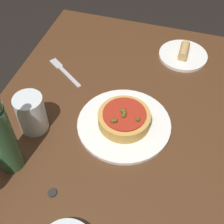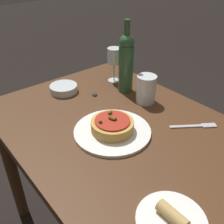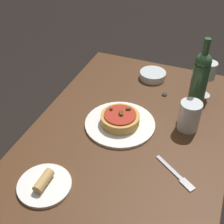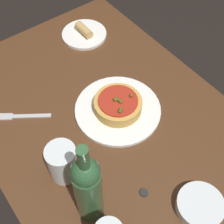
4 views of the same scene
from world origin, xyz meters
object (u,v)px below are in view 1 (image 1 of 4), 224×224
(fork, at_px, (64,71))
(dining_table, at_px, (109,141))
(dinner_plate, at_px, (124,124))
(water_cup, at_px, (31,114))
(side_plate, at_px, (183,54))
(bottle_cap, at_px, (52,193))
(pizza, at_px, (124,118))

(fork, bearing_deg, dining_table, 178.11)
(dinner_plate, distance_m, fork, 0.33)
(water_cup, height_order, side_plate, water_cup)
(bottle_cap, bearing_deg, pizza, 156.61)
(dinner_plate, relative_size, pizza, 1.81)
(side_plate, bearing_deg, fork, -62.39)
(dinner_plate, distance_m, water_cup, 0.29)
(dinner_plate, relative_size, bottle_cap, 12.24)
(bottle_cap, bearing_deg, side_plate, 159.79)
(dining_table, xyz_separation_m, bottle_cap, (0.28, -0.07, 0.12))
(dining_table, bearing_deg, side_plate, 155.41)
(dining_table, relative_size, dinner_plate, 3.84)
(dining_table, height_order, bottle_cap, bottle_cap)
(dining_table, distance_m, dinner_plate, 0.13)
(pizza, bearing_deg, side_plate, 162.13)
(water_cup, bearing_deg, dinner_plate, 108.09)
(fork, relative_size, side_plate, 0.88)
(water_cup, height_order, bottle_cap, water_cup)
(side_plate, bearing_deg, dinner_plate, -17.87)
(dinner_plate, xyz_separation_m, bottle_cap, (0.28, -0.12, -0.00))
(bottle_cap, bearing_deg, dinner_plate, 156.62)
(dinner_plate, relative_size, water_cup, 2.32)
(dinner_plate, height_order, water_cup, water_cup)
(water_cup, bearing_deg, dining_table, 113.18)
(dining_table, height_order, side_plate, side_plate)
(dinner_plate, height_order, side_plate, side_plate)
(dining_table, xyz_separation_m, fork, (-0.17, -0.23, 0.12))
(dining_table, relative_size, bottle_cap, 46.98)
(dining_table, relative_size, water_cup, 8.90)
(water_cup, relative_size, side_plate, 0.69)
(dinner_plate, relative_size, side_plate, 1.59)
(water_cup, distance_m, bottle_cap, 0.25)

